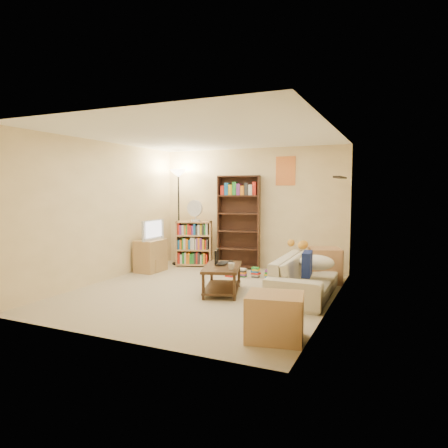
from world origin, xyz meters
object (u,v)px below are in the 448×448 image
at_px(television, 150,230).
at_px(desk_fan, 195,210).
at_px(tabby_cat, 301,245).
at_px(tall_bookshelf, 239,220).
at_px(mug, 231,266).
at_px(tv_stand, 151,256).
at_px(short_bookshelf, 194,244).
at_px(sofa, 306,276).
at_px(floor_lamp, 178,189).
at_px(end_cabinet, 275,317).
at_px(laptop, 225,264).
at_px(coffee_table, 222,275).
at_px(side_table, 325,265).

height_order(television, desk_fan, desk_fan).
relative_size(tabby_cat, tall_bookshelf, 0.24).
height_order(mug, tv_stand, tv_stand).
height_order(television, short_bookshelf, television).
distance_m(sofa, desk_fan, 3.11).
bearing_deg(tabby_cat, television, -174.27).
bearing_deg(mug, television, 152.99).
bearing_deg(mug, floor_lamp, 135.93).
bearing_deg(television, tall_bookshelf, -53.09).
bearing_deg(end_cabinet, desk_fan, 129.75).
distance_m(tabby_cat, mug, 1.63).
bearing_deg(mug, tv_stand, 152.99).
bearing_deg(tv_stand, sofa, -6.94).
bearing_deg(short_bookshelf, television, -140.61).
bearing_deg(television, end_cabinet, -125.33).
height_order(tabby_cat, tv_stand, tabby_cat).
xyz_separation_m(laptop, short_bookshelf, (-1.48, 1.68, 0.03)).
distance_m(laptop, floor_lamp, 2.82).
bearing_deg(coffee_table, tabby_cat, 34.60).
xyz_separation_m(laptop, floor_lamp, (-1.88, 1.72, 1.20)).
relative_size(coffee_table, side_table, 1.81).
relative_size(desk_fan, end_cabinet, 0.74).
relative_size(sofa, desk_fan, 4.54).
relative_size(tall_bookshelf, short_bookshelf, 1.99).
bearing_deg(mug, tall_bookshelf, 109.11).
distance_m(short_bookshelf, side_table, 2.88).
xyz_separation_m(sofa, mug, (-1.00, -0.66, 0.19)).
distance_m(tall_bookshelf, end_cabinet, 4.10).
height_order(mug, desk_fan, desk_fan).
distance_m(sofa, television, 3.33).
distance_m(side_table, end_cabinet, 2.98).
relative_size(desk_fan, floor_lamp, 0.22).
bearing_deg(tv_stand, television, 0.00).
distance_m(tabby_cat, tall_bookshelf, 1.70).
bearing_deg(laptop, side_table, -54.73).
bearing_deg(short_bookshelf, coffee_table, -70.30).
height_order(short_bookshelf, floor_lamp, floor_lamp).
bearing_deg(laptop, desk_fan, 33.07).
distance_m(floor_lamp, end_cabinet, 4.90).
xyz_separation_m(mug, television, (-2.25, 1.15, 0.35)).
xyz_separation_m(desk_fan, end_cabinet, (2.77, -3.33, -0.95)).
height_order(coffee_table, mug, mug).
distance_m(mug, tv_stand, 2.53).
relative_size(sofa, tv_stand, 3.21).
bearing_deg(laptop, tabby_cat, -49.19).
relative_size(tabby_cat, short_bookshelf, 0.48).
xyz_separation_m(tall_bookshelf, desk_fan, (-0.91, -0.23, 0.18)).
bearing_deg(desk_fan, laptop, -48.85).
distance_m(television, short_bookshelf, 1.08).
bearing_deg(mug, laptop, 126.07).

